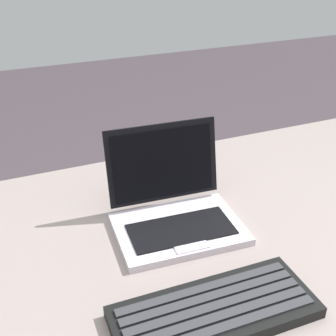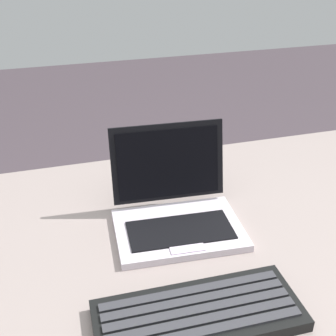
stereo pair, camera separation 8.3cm
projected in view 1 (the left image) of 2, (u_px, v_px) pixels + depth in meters
name	position (u px, v px, depth m)	size (l,w,h in m)	color
desk	(207.00, 269.00, 0.89)	(1.71, 0.83, 0.74)	gray
laptop_front	(174.00, 209.00, 0.91)	(0.26, 0.23, 0.19)	silver
external_keyboard	(215.00, 312.00, 0.70)	(0.33, 0.14, 0.03)	black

